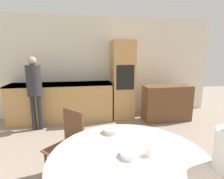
{
  "coord_description": "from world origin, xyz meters",
  "views": [
    {
      "loc": [
        -0.48,
        0.16,
        1.66
      ],
      "look_at": [
        -0.03,
        2.87,
        1.09
      ],
      "focal_mm": 28.0,
      "sensor_mm": 36.0,
      "label": 1
    }
  ],
  "objects": [
    {
      "name": "wall_back",
      "position": [
        0.0,
        4.86,
        1.3
      ],
      "size": [
        6.23,
        0.05,
        2.6
      ],
      "color": "silver",
      "rests_on": "ground_plane"
    },
    {
      "name": "kitchen_counter",
      "position": [
        -1.03,
        4.52,
        0.48
      ],
      "size": [
        2.48,
        0.6,
        0.94
      ],
      "color": "tan",
      "rests_on": "ground_plane"
    },
    {
      "name": "oven_unit",
      "position": [
        0.53,
        4.53,
        0.99
      ],
      "size": [
        0.55,
        0.59,
        1.98
      ],
      "color": "tan",
      "rests_on": "ground_plane"
    },
    {
      "name": "sideboard",
      "position": [
        1.57,
        4.09,
        0.44
      ],
      "size": [
        1.18,
        0.45,
        0.88
      ],
      "color": "brown",
      "rests_on": "ground_plane"
    },
    {
      "name": "dining_table",
      "position": [
        -0.09,
        1.55,
        0.55
      ],
      "size": [
        1.48,
        1.48,
        0.74
      ],
      "color": "brown",
      "rests_on": "ground_plane"
    },
    {
      "name": "chair_far_left",
      "position": [
        -0.7,
        2.34,
        0.52
      ],
      "size": [
        0.57,
        0.57,
        0.93
      ],
      "rotation": [
        0.0,
        0.0,
        5.46
      ],
      "color": "brown",
      "rests_on": "ground_plane"
    },
    {
      "name": "person_standing",
      "position": [
        -1.51,
        4.03,
        1.0
      ],
      "size": [
        0.3,
        0.3,
        1.6
      ],
      "color": "#262628",
      "rests_on": "ground_plane"
    },
    {
      "name": "cup",
      "position": [
        0.1,
        1.53,
        0.78
      ],
      "size": [
        0.07,
        0.07,
        0.08
      ],
      "color": "white",
      "rests_on": "dining_table"
    },
    {
      "name": "bowl_near",
      "position": [
        -0.09,
        1.55,
        0.77
      ],
      "size": [
        0.18,
        0.18,
        0.04
      ],
      "color": "silver",
      "rests_on": "dining_table"
    },
    {
      "name": "bowl_centre",
      "position": [
        -0.17,
        2.06,
        0.77
      ],
      "size": [
        0.18,
        0.18,
        0.05
      ],
      "color": "silver",
      "rests_on": "dining_table"
    }
  ]
}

